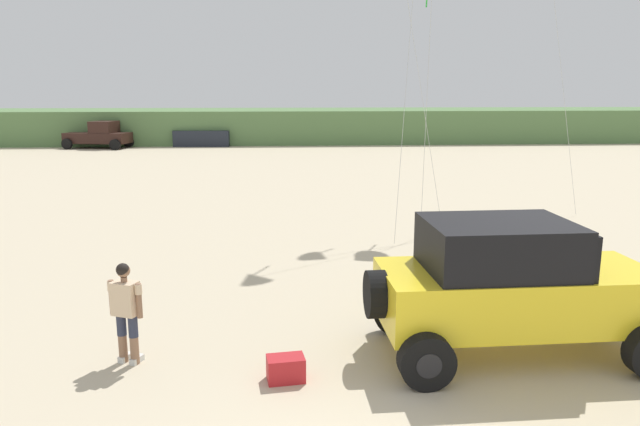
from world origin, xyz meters
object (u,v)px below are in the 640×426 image
(person_watching, at_px, (126,308))
(cooler_box, at_px, (286,369))
(distant_pickup, at_px, (99,135))
(distant_sedan, at_px, (203,138))
(jeep, at_px, (512,285))

(person_watching, bearing_deg, cooler_box, -17.07)
(distant_pickup, distance_m, distant_sedan, 7.45)
(distant_pickup, bearing_deg, jeep, -64.73)
(jeep, xyz_separation_m, distant_sedan, (-9.65, 37.22, -0.60))
(distant_pickup, relative_size, distant_sedan, 1.17)
(distant_sedan, bearing_deg, jeep, -71.99)
(jeep, xyz_separation_m, distant_pickup, (-16.99, 35.98, -0.26))
(person_watching, height_order, distant_pickup, distant_pickup)
(jeep, distance_m, person_watching, 6.22)
(person_watching, relative_size, cooler_box, 2.98)
(jeep, relative_size, cooler_box, 8.72)
(cooler_box, distance_m, distant_sedan, 38.39)
(cooler_box, relative_size, distant_sedan, 0.13)
(person_watching, xyz_separation_m, distant_sedan, (-3.44, 37.16, -0.34))
(distant_sedan, bearing_deg, person_watching, -81.24)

